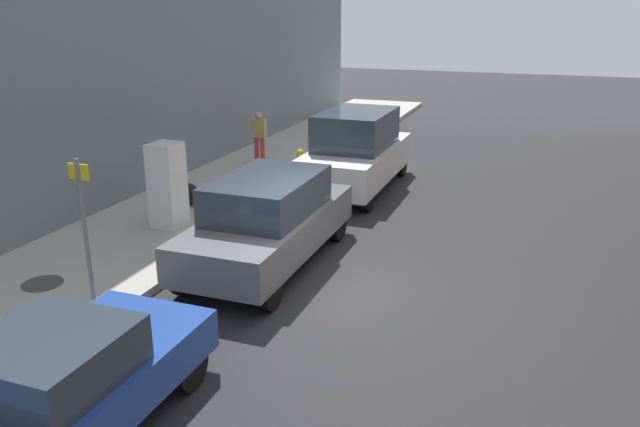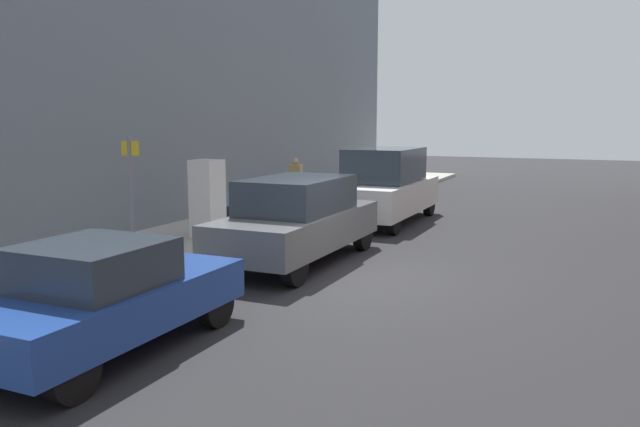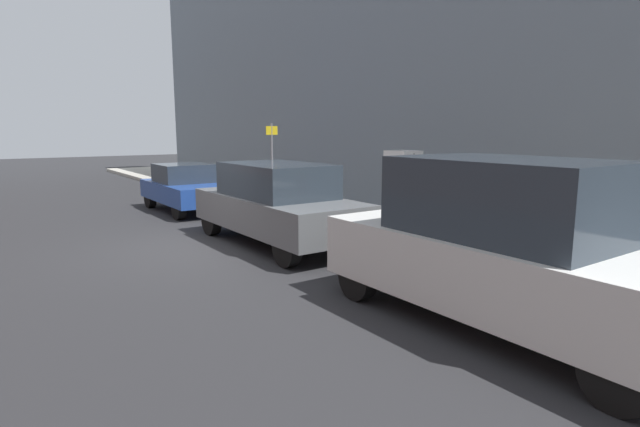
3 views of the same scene
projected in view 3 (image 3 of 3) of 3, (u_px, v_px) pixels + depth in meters
ground_plane at (202, 246)px, 10.68m from camera, size 80.00×80.00×0.00m
sidewalk_slab at (366, 221)px, 13.26m from camera, size 3.62×44.00×0.15m
building_facade_near at (448, 32)px, 14.05m from camera, size 2.19×39.60×10.37m
discarded_refrigerator at (402, 190)px, 11.60m from camera, size 0.61×0.69×1.84m
manhole_cover at (328, 209)px, 14.73m from camera, size 0.70×0.70×0.02m
street_sign_post at (272, 163)px, 14.05m from camera, size 0.36×0.07×2.49m
fire_hydrant at (599, 269)px, 7.00m from camera, size 0.22×0.22×0.75m
trash_bag at (461, 225)px, 10.79m from camera, size 0.54×0.54×0.54m
parked_hatchback_blue at (186, 187)px, 15.25m from camera, size 1.75×3.82×1.43m
parked_suv_gray at (277, 203)px, 10.77m from camera, size 1.86×4.66×1.76m
parked_van_white at (504, 246)px, 6.20m from camera, size 1.96×4.78×2.13m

